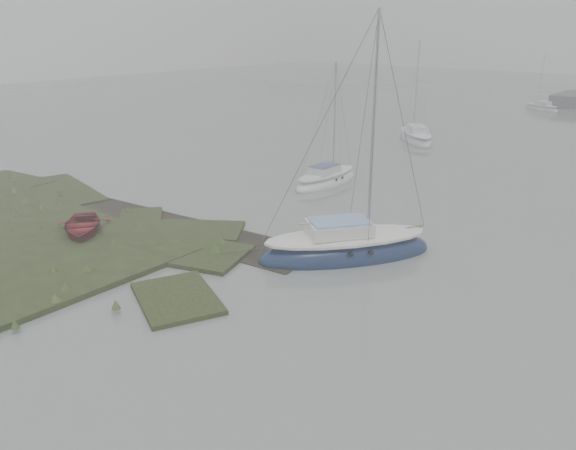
# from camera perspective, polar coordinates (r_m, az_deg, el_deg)

# --- Properties ---
(ground) EXTENTS (160.00, 160.00, 0.00)m
(ground) POSITION_cam_1_polar(r_m,az_deg,el_deg) (44.81, 19.95, 6.94)
(ground) COLOR slate
(ground) RESTS_ON ground
(sailboat_main) EXTENTS (6.27, 7.30, 10.31)m
(sailboat_main) POSITION_cam_1_polar(r_m,az_deg,el_deg) (23.06, 5.84, -2.45)
(sailboat_main) COLOR #101E3E
(sailboat_main) RESTS_ON ground
(sailboat_white) EXTENTS (1.80, 5.39, 7.60)m
(sailboat_white) POSITION_cam_1_polar(r_m,az_deg,el_deg) (33.67, 3.88, 4.59)
(sailboat_white) COLOR silver
(sailboat_white) RESTS_ON ground
(sailboat_far_a) EXTENTS (5.63, 5.75, 8.55)m
(sailboat_far_a) POSITION_cam_1_polar(r_m,az_deg,el_deg) (47.49, 12.83, 8.62)
(sailboat_far_a) COLOR #B6BCC0
(sailboat_far_a) RESTS_ON ground
(sailboat_far_c) EXTENTS (4.68, 3.41, 6.37)m
(sailboat_far_c) POSITION_cam_1_polar(r_m,az_deg,el_deg) (70.13, 24.34, 10.77)
(sailboat_far_c) COLOR silver
(sailboat_far_c) RESTS_ON ground
(dinghy) EXTENTS (4.05, 3.84, 0.68)m
(dinghy) POSITION_cam_1_polar(r_m,az_deg,el_deg) (26.50, -20.21, -0.07)
(dinghy) COLOR maroon
(dinghy) RESTS_ON marsh_bank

